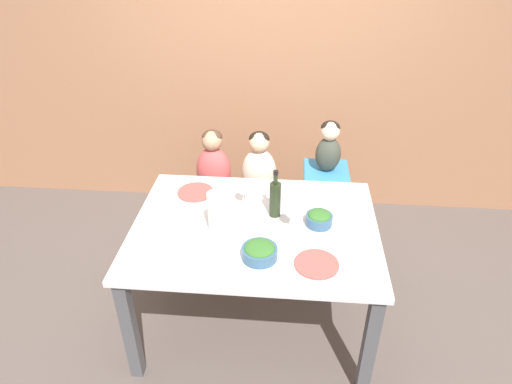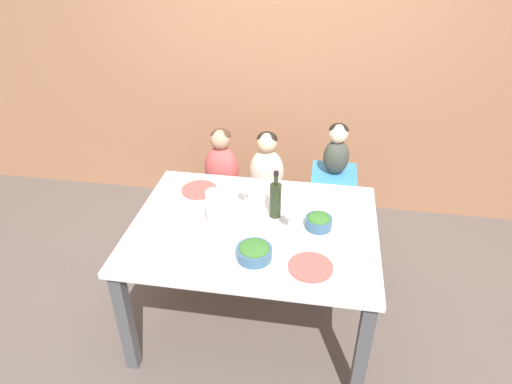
{
  "view_description": "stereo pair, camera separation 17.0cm",
  "coord_description": "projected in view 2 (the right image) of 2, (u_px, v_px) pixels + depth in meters",
  "views": [
    {
      "loc": [
        0.19,
        -2.13,
        2.35
      ],
      "look_at": [
        0.0,
        0.08,
        0.95
      ],
      "focal_mm": 32.0,
      "sensor_mm": 36.0,
      "label": 1
    },
    {
      "loc": [
        0.36,
        -2.11,
        2.35
      ],
      "look_at": [
        0.0,
        0.08,
        0.95
      ],
      "focal_mm": 32.0,
      "sensor_mm": 36.0,
      "label": 2
    }
  ],
  "objects": [
    {
      "name": "ground_plane",
      "position": [
        254.0,
        317.0,
        3.07
      ],
      "size": [
        14.0,
        14.0,
        0.0
      ],
      "primitive_type": "plane",
      "color": "#564C47"
    },
    {
      "name": "wall_back",
      "position": [
        285.0,
        54.0,
        3.61
      ],
      "size": [
        10.0,
        0.06,
        2.7
      ],
      "color": "#9E6B4C",
      "rests_on": "ground_plane"
    },
    {
      "name": "dining_table",
      "position": [
        254.0,
        239.0,
        2.71
      ],
      "size": [
        1.43,
        1.07,
        0.77
      ],
      "color": "silver",
      "rests_on": "ground_plane"
    },
    {
      "name": "chair_far_left",
      "position": [
        223.0,
        198.0,
        3.59
      ],
      "size": [
        0.38,
        0.42,
        0.47
      ],
      "color": "silver",
      "rests_on": "ground_plane"
    },
    {
      "name": "chair_far_center",
      "position": [
        266.0,
        202.0,
        3.54
      ],
      "size": [
        0.38,
        0.42,
        0.47
      ],
      "color": "silver",
      "rests_on": "ground_plane"
    },
    {
      "name": "chair_right_highchair",
      "position": [
        332.0,
        191.0,
        3.39
      ],
      "size": [
        0.32,
        0.36,
        0.7
      ],
      "color": "silver",
      "rests_on": "ground_plane"
    },
    {
      "name": "person_child_left",
      "position": [
        221.0,
        162.0,
        3.42
      ],
      "size": [
        0.26,
        0.2,
        0.51
      ],
      "color": "#C64C4C",
      "rests_on": "chair_far_left"
    },
    {
      "name": "person_child_center",
      "position": [
        267.0,
        166.0,
        3.37
      ],
      "size": [
        0.26,
        0.2,
        0.51
      ],
      "color": "beige",
      "rests_on": "chair_far_center"
    },
    {
      "name": "person_baby_right",
      "position": [
        337.0,
        148.0,
        3.2
      ],
      "size": [
        0.18,
        0.14,
        0.38
      ],
      "color": "#3D4238",
      "rests_on": "chair_right_highchair"
    },
    {
      "name": "wine_bottle",
      "position": [
        275.0,
        199.0,
        2.68
      ],
      "size": [
        0.07,
        0.07,
        0.3
      ],
      "color": "#232D19",
      "rests_on": "dining_table"
    },
    {
      "name": "paper_towel_roll",
      "position": [
        216.0,
        211.0,
        2.57
      ],
      "size": [
        0.11,
        0.11,
        0.25
      ],
      "color": "white",
      "rests_on": "dining_table"
    },
    {
      "name": "wine_glass_near",
      "position": [
        290.0,
        213.0,
        2.57
      ],
      "size": [
        0.07,
        0.07,
        0.16
      ],
      "color": "white",
      "rests_on": "dining_table"
    },
    {
      "name": "wine_glass_far",
      "position": [
        245.0,
        188.0,
        2.79
      ],
      "size": [
        0.07,
        0.07,
        0.16
      ],
      "color": "white",
      "rests_on": "dining_table"
    },
    {
      "name": "salad_bowl_large",
      "position": [
        254.0,
        251.0,
        2.39
      ],
      "size": [
        0.19,
        0.19,
        0.09
      ],
      "color": "#335675",
      "rests_on": "dining_table"
    },
    {
      "name": "salad_bowl_small",
      "position": [
        319.0,
        221.0,
        2.62
      ],
      "size": [
        0.16,
        0.16,
        0.09
      ],
      "color": "#335675",
      "rests_on": "dining_table"
    },
    {
      "name": "dinner_plate_front_left",
      "position": [
        164.0,
        245.0,
        2.5
      ],
      "size": [
        0.23,
        0.23,
        0.01
      ],
      "color": "silver",
      "rests_on": "dining_table"
    },
    {
      "name": "dinner_plate_back_left",
      "position": [
        199.0,
        190.0,
        2.98
      ],
      "size": [
        0.23,
        0.23,
        0.01
      ],
      "color": "#D14C47",
      "rests_on": "dining_table"
    },
    {
      "name": "dinner_plate_back_right",
      "position": [
        339.0,
        206.0,
        2.82
      ],
      "size": [
        0.23,
        0.23,
        0.01
      ],
      "color": "silver",
      "rests_on": "dining_table"
    },
    {
      "name": "dinner_plate_front_right",
      "position": [
        311.0,
        267.0,
        2.34
      ],
      "size": [
        0.23,
        0.23,
        0.01
      ],
      "color": "#D14C47",
      "rests_on": "dining_table"
    }
  ]
}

